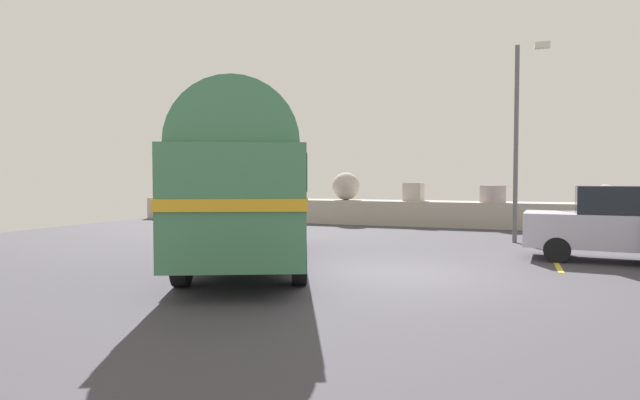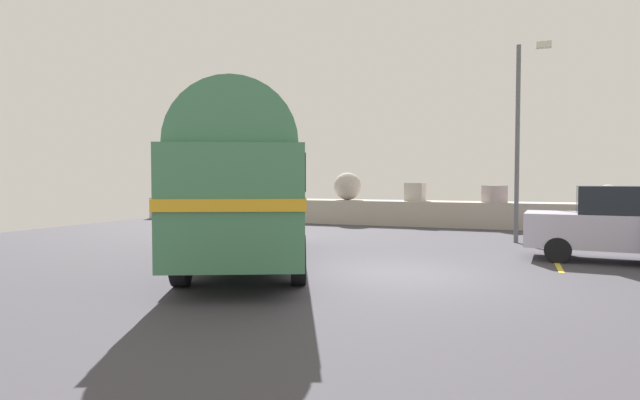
% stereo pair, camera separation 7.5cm
% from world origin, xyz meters
% --- Properties ---
extents(ground, '(32.00, 26.00, 0.02)m').
position_xyz_m(ground, '(0.00, 0.00, 0.01)').
color(ground, '#3F3C44').
extents(breakwater, '(31.36, 1.84, 2.41)m').
position_xyz_m(breakwater, '(-0.49, 11.80, 0.66)').
color(breakwater, '#B2A69A').
rests_on(breakwater, ground).
extents(vintage_coach, '(5.70, 8.81, 3.70)m').
position_xyz_m(vintage_coach, '(-3.63, 0.09, 2.05)').
color(vintage_coach, black).
rests_on(vintage_coach, ground).
extents(parked_car_nearest, '(4.22, 2.01, 1.86)m').
position_xyz_m(parked_car_nearest, '(4.68, 3.44, 0.97)').
color(parked_car_nearest, black).
rests_on(parked_car_nearest, ground).
extents(lamp_post, '(1.01, 0.32, 6.30)m').
position_xyz_m(lamp_post, '(2.46, 6.63, 3.56)').
color(lamp_post, '#5B5B60').
rests_on(lamp_post, ground).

